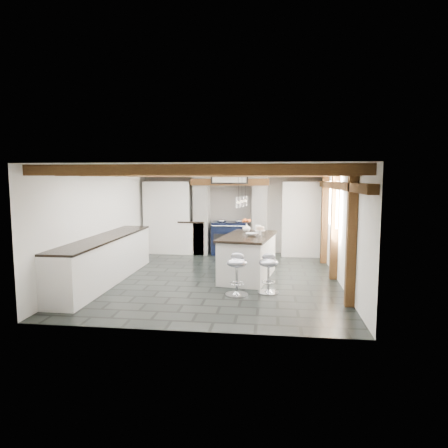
# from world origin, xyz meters

# --- Properties ---
(ground) EXTENTS (6.00, 6.00, 0.00)m
(ground) POSITION_xyz_m (0.00, 0.00, 0.00)
(ground) COLOR black
(ground) RESTS_ON ground
(room_shell) EXTENTS (6.00, 6.03, 6.00)m
(room_shell) POSITION_xyz_m (-0.61, 1.42, 1.07)
(room_shell) COLOR white
(room_shell) RESTS_ON ground
(range_cooker) EXTENTS (1.00, 0.63, 0.99)m
(range_cooker) POSITION_xyz_m (0.00, 2.68, 0.47)
(range_cooker) COLOR black
(range_cooker) RESTS_ON ground
(kitchen_island) EXTENTS (1.24, 1.96, 1.21)m
(kitchen_island) POSITION_xyz_m (0.65, 0.10, 0.46)
(kitchen_island) COLOR white
(kitchen_island) RESTS_ON ground
(bar_stool_near) EXTENTS (0.39, 0.39, 0.72)m
(bar_stool_near) POSITION_xyz_m (1.09, -1.01, 0.45)
(bar_stool_near) COLOR silver
(bar_stool_near) RESTS_ON ground
(bar_stool_far) EXTENTS (0.48, 0.48, 0.77)m
(bar_stool_far) POSITION_xyz_m (0.53, -1.22, 0.48)
(bar_stool_far) COLOR silver
(bar_stool_far) RESTS_ON ground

